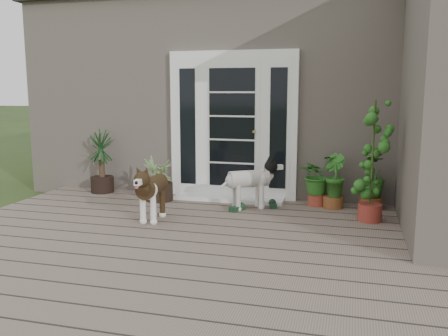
# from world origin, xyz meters

# --- Properties ---
(deck) EXTENTS (6.20, 4.60, 0.12)m
(deck) POSITION_xyz_m (0.00, 0.40, 0.06)
(deck) COLOR #6B5B4C
(deck) RESTS_ON ground
(house_main) EXTENTS (7.40, 4.00, 3.10)m
(house_main) POSITION_xyz_m (0.00, 4.65, 1.55)
(house_main) COLOR #665E54
(house_main) RESTS_ON ground
(roof_main) EXTENTS (7.60, 4.20, 0.20)m
(roof_main) POSITION_xyz_m (0.00, 4.65, 3.20)
(roof_main) COLOR #2D2826
(roof_main) RESTS_ON house_main
(door_unit) EXTENTS (1.90, 0.14, 2.15)m
(door_unit) POSITION_xyz_m (-0.20, 2.60, 1.19)
(door_unit) COLOR white
(door_unit) RESTS_ON deck
(door_step) EXTENTS (1.60, 0.40, 0.05)m
(door_step) POSITION_xyz_m (-0.20, 2.40, 0.14)
(door_step) COLOR white
(door_step) RESTS_ON deck
(brindle_dog) EXTENTS (0.36, 0.76, 0.62)m
(brindle_dog) POSITION_xyz_m (-0.83, 1.10, 0.43)
(brindle_dog) COLOR #402B17
(brindle_dog) RESTS_ON deck
(white_dog) EXTENTS (0.78, 0.66, 0.60)m
(white_dog) POSITION_xyz_m (0.19, 1.96, 0.42)
(white_dog) COLOR white
(white_dog) RESTS_ON deck
(spider_plant) EXTENTS (0.73, 0.73, 0.70)m
(spider_plant) POSITION_xyz_m (-1.17, 2.11, 0.47)
(spider_plant) COLOR #899F62
(spider_plant) RESTS_ON deck
(yucca) EXTENTS (0.81, 0.81, 0.97)m
(yucca) POSITION_xyz_m (-2.25, 2.40, 0.61)
(yucca) COLOR black
(yucca) RESTS_ON deck
(herb_a) EXTENTS (0.71, 0.71, 0.64)m
(herb_a) POSITION_xyz_m (1.05, 2.40, 0.44)
(herb_a) COLOR #285618
(herb_a) RESTS_ON deck
(herb_b) EXTENTS (0.48, 0.48, 0.53)m
(herb_b) POSITION_xyz_m (1.29, 2.31, 0.39)
(herb_b) COLOR #195A1D
(herb_b) RESTS_ON deck
(herb_c) EXTENTS (0.57, 0.57, 0.63)m
(herb_c) POSITION_xyz_m (1.78, 2.40, 0.43)
(herb_c) COLOR #224C15
(herb_c) RESTS_ON deck
(sapling) EXTENTS (0.45, 0.45, 1.53)m
(sapling) POSITION_xyz_m (1.75, 1.75, 0.88)
(sapling) COLOR #235919
(sapling) RESTS_ON deck
(clog_left) EXTENTS (0.19, 0.29, 0.08)m
(clog_left) POSITION_xyz_m (0.49, 2.14, 0.16)
(clog_left) COLOR black
(clog_left) RESTS_ON deck
(clog_right) EXTENTS (0.24, 0.30, 0.08)m
(clog_right) POSITION_xyz_m (0.06, 1.81, 0.16)
(clog_right) COLOR #15361E
(clog_right) RESTS_ON deck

